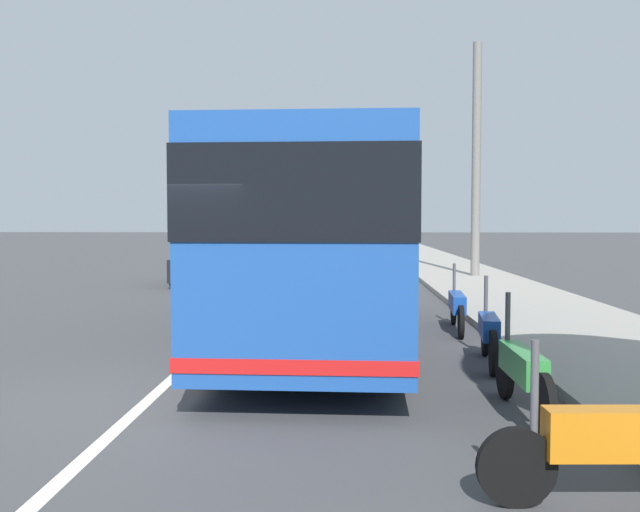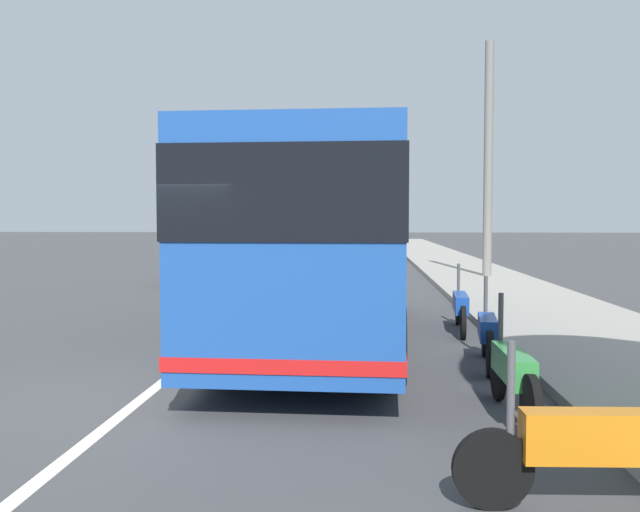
{
  "view_description": "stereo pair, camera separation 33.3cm",
  "coord_description": "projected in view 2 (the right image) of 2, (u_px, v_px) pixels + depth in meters",
  "views": [
    {
      "loc": [
        -8.17,
        -2.32,
        2.13
      ],
      "look_at": [
        3.24,
        -1.9,
        1.53
      ],
      "focal_mm": 38.97,
      "sensor_mm": 36.0,
      "label": 1
    },
    {
      "loc": [
        -8.16,
        -2.66,
        2.13
      ],
      "look_at": [
        3.24,
        -1.9,
        1.53
      ],
      "focal_mm": 38.97,
      "sensor_mm": 36.0,
      "label": 2
    }
  ],
  "objects": [
    {
      "name": "car_ahead_same_lane",
      "position": [
        217.0,
        263.0,
        23.29
      ],
      "size": [
        4.01,
        1.86,
        1.39
      ],
      "rotation": [
        0.0,
        0.0,
        3.17
      ],
      "color": "black",
      "rests_on": "ground"
    },
    {
      "name": "motorcycle_angled",
      "position": [
        605.0,
        447.0,
        5.06
      ],
      "size": [
        0.29,
        2.25,
        1.25
      ],
      "rotation": [
        0.0,
        0.0,
        1.61
      ],
      "color": "black",
      "rests_on": "ground"
    },
    {
      "name": "coach_bus",
      "position": [
        326.0,
        233.0,
        12.21
      ],
      "size": [
        10.33,
        2.95,
        3.26
      ],
      "rotation": [
        0.0,
        0.0,
        -0.03
      ],
      "color": "#1E4C9E",
      "rests_on": "ground"
    },
    {
      "name": "motorcycle_by_tree",
      "position": [
        460.0,
        307.0,
        13.2
      ],
      "size": [
        2.36,
        0.34,
        1.25
      ],
      "rotation": [
        0.0,
        0.0,
        -0.08
      ],
      "color": "black",
      "rests_on": "ground"
    },
    {
      "name": "car_far_distant",
      "position": [
        355.0,
        239.0,
        51.69
      ],
      "size": [
        4.06,
        2.04,
        1.46
      ],
      "rotation": [
        0.0,
        0.0,
        0.06
      ],
      "color": "gold",
      "rests_on": "ground"
    },
    {
      "name": "ground_plane",
      "position": [
        146.0,
        395.0,
        8.41
      ],
      "size": [
        220.0,
        220.0,
        0.0
      ],
      "primitive_type": "plane",
      "color": "#424244"
    },
    {
      "name": "lane_divider_line",
      "position": [
        265.0,
        300.0,
        18.38
      ],
      "size": [
        110.0,
        0.16,
        0.01
      ],
      "primitive_type": "cube",
      "color": "silver",
      "rests_on": "ground"
    },
    {
      "name": "utility_pole",
      "position": [
        488.0,
        161.0,
        24.43
      ],
      "size": [
        0.31,
        0.31,
        8.38
      ],
      "primitive_type": "cylinder",
      "color": "slate",
      "rests_on": "ground"
    },
    {
      "name": "sidewalk_curb",
      "position": [
        521.0,
        300.0,
        17.93
      ],
      "size": [
        110.0,
        3.6,
        0.14
      ],
      "primitive_type": "cube",
      "color": "#9E998E",
      "rests_on": "ground"
    },
    {
      "name": "motorcycle_mid_row",
      "position": [
        513.0,
        374.0,
        7.4
      ],
      "size": [
        2.32,
        0.24,
        1.28
      ],
      "rotation": [
        0.0,
        0.0,
        0.0
      ],
      "color": "black",
      "rests_on": "ground"
    },
    {
      "name": "car_behind_bus",
      "position": [
        278.0,
        247.0,
        38.33
      ],
      "size": [
        4.55,
        2.06,
        1.34
      ],
      "rotation": [
        0.0,
        0.0,
        3.11
      ],
      "color": "#2D7238",
      "rests_on": "ground"
    },
    {
      "name": "car_side_street",
      "position": [
        349.0,
        245.0,
        38.83
      ],
      "size": [
        4.27,
        1.99,
        1.52
      ],
      "rotation": [
        0.0,
        0.0,
        0.04
      ],
      "color": "navy",
      "rests_on": "ground"
    },
    {
      "name": "motorcycle_far_end",
      "position": [
        487.0,
        334.0,
        10.11
      ],
      "size": [
        2.1,
        0.37,
        1.27
      ],
      "rotation": [
        0.0,
        0.0,
        -0.12
      ],
      "color": "black",
      "rests_on": "ground"
    }
  ]
}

